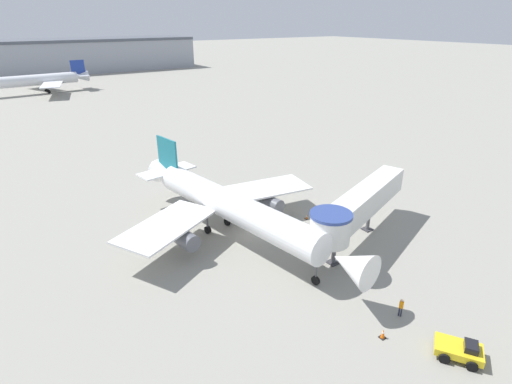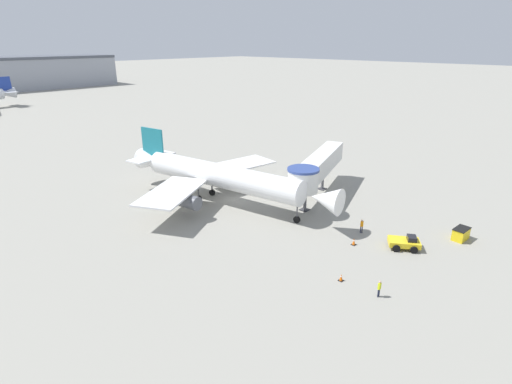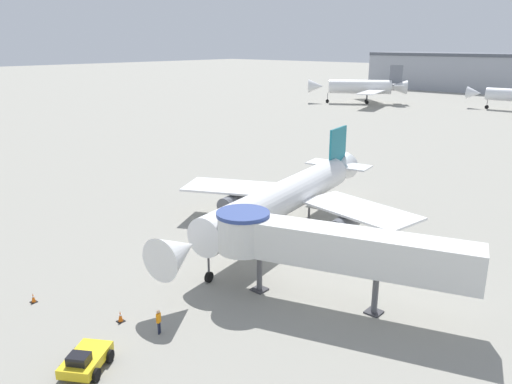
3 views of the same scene
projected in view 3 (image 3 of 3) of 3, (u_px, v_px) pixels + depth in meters
name	position (u px, v px, depth m)	size (l,w,h in m)	color
ground_plane	(291.00, 241.00, 48.71)	(800.00, 800.00, 0.00)	gray
main_airplane	(286.00, 197.00, 49.36)	(26.07, 33.31, 9.09)	white
jet_bridge	(321.00, 245.00, 35.92)	(18.59, 8.84, 6.28)	silver
pushback_tug_yellow	(85.00, 360.00, 29.25)	(3.44, 3.84, 1.51)	yellow
traffic_cone_apron_front	(33.00, 298.00, 37.09)	(0.45, 0.45, 0.74)	black
traffic_cone_starboard_wing	(366.00, 265.00, 42.75)	(0.36, 0.36, 0.60)	black
traffic_cone_near_nose	(120.00, 316.00, 34.51)	(0.49, 0.49, 0.81)	black
ground_crew_marshaller	(159.00, 320.00, 32.90)	(0.31, 0.38, 1.75)	#1E2338
background_jet_gray_tail	(361.00, 87.00, 157.03)	(28.36, 30.98, 11.93)	white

